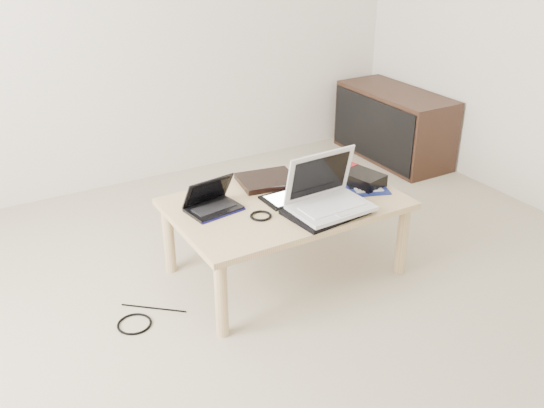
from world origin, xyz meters
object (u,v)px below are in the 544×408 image
netbook (212,203)px  gpu_box (355,176)px  white_laptop (327,196)px  media_cabinet (393,125)px  coffee_table (286,210)px

netbook → gpu_box: (0.77, -0.08, -0.00)m
white_laptop → gpu_box: (0.31, 0.19, -0.04)m
media_cabinet → white_laptop: bearing=-140.7°
coffee_table → white_laptop: white_laptop is taller
media_cabinet → white_laptop: 1.80m
netbook → white_laptop: (0.46, -0.28, 0.04)m
white_laptop → gpu_box: 0.37m
white_laptop → netbook: bearing=148.7°
media_cabinet → gpu_box: bearing=-138.7°
gpu_box → coffee_table: bearing=-178.6°
netbook → coffee_table: bearing=-15.3°
white_laptop → media_cabinet: bearing=39.3°
white_laptop → gpu_box: white_laptop is taller
media_cabinet → white_laptop: size_ratio=2.43×
white_laptop → gpu_box: bearing=31.8°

